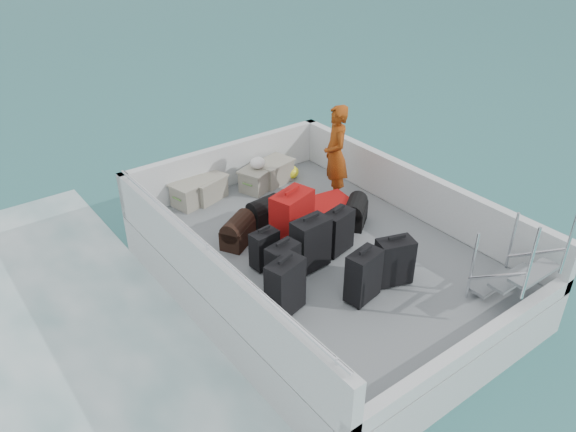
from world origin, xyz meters
The scene contains 23 objects.
ground centered at (0.00, 0.00, 0.00)m, with size 160.00×160.00×0.00m, color #195856.
ferry_hull centered at (0.00, 0.00, 0.30)m, with size 3.60×5.00×0.60m, color silver.
deck centered at (0.00, 0.00, 0.61)m, with size 3.30×4.70×0.02m, color slate.
deck_fittings centered at (0.35, -0.32, 0.99)m, with size 3.60×5.00×0.90m.
suitcase_0 centered at (-1.17, -0.71, 0.97)m, with size 0.45×0.25×0.69m, color black.
suitcase_1 centered at (-0.92, -0.32, 0.92)m, with size 0.40×0.23×0.60m, color black.
suitcase_2 centered at (-0.84, 0.17, 0.88)m, with size 0.35×0.21×0.51m, color black.
suitcase_3 centered at (-0.30, -1.07, 0.94)m, with size 0.42×0.25×0.65m, color black.
suitcase_4 centered at (-0.39, -0.20, 0.97)m, with size 0.48×0.28×0.70m, color black.
suitcase_5 centered at (-0.24, 0.38, 1.01)m, with size 0.57×0.34×0.78m, color #A60C0C.
suitcase_6 centered at (0.22, -1.06, 0.92)m, with size 0.44×0.26×0.61m, color black.
suitcase_7 centered at (0.13, -0.13, 0.92)m, with size 0.43×0.25×0.60m, color black.
suitcase_8 centered at (0.43, 0.53, 0.79)m, with size 0.57×0.86×0.34m, color #A60C0C.
duffel_0 centered at (-0.83, 0.83, 0.78)m, with size 0.52×0.30×0.32m, color black, non-canonical shape.
duffel_1 centered at (-0.24, 1.04, 0.78)m, with size 0.47×0.30×0.32m, color black, non-canonical shape.
duffel_2 centered at (0.80, 0.25, 0.78)m, with size 0.50×0.30×0.32m, color black, non-canonical shape.
crate_0 centered at (-0.78, 2.20, 0.79)m, with size 0.57×0.39×0.34m, color gray.
crate_1 centered at (-0.52, 2.20, 0.79)m, with size 0.56×0.39×0.34m, color gray.
crate_2 centered at (0.31, 2.00, 0.79)m, with size 0.56×0.39×0.34m, color gray.
crate_3 centered at (0.64, 2.04, 0.80)m, with size 0.58×0.40×0.35m, color gray.
yellow_bag centered at (0.96, 1.99, 0.73)m, with size 0.28×0.26×0.22m, color yellow.
white_bag centered at (0.31, 2.00, 1.05)m, with size 0.24×0.24×0.18m, color white.
passenger centered at (1.04, 0.98, 1.39)m, with size 0.57×0.37×1.53m, color #CB5213.
Camera 1 is at (-4.16, -4.74, 4.86)m, focal length 35.00 mm.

